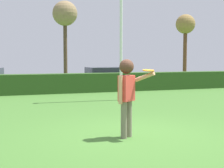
{
  "coord_description": "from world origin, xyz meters",
  "views": [
    {
      "loc": [
        -2.99,
        -6.95,
        1.81
      ],
      "look_at": [
        -0.29,
        0.84,
        1.15
      ],
      "focal_mm": 52.23,
      "sensor_mm": 36.0,
      "label": 1
    }
  ],
  "objects_px": {
    "frisbee": "(148,70)",
    "bare_elm_tree": "(65,15)",
    "parked_car_white": "(105,76)",
    "maple_tree": "(185,27)",
    "person": "(127,88)",
    "lamppost": "(121,9)"
  },
  "relations": [
    {
      "from": "frisbee",
      "to": "lamppost",
      "type": "distance_m",
      "value": 7.18
    },
    {
      "from": "frisbee",
      "to": "lamppost",
      "type": "height_order",
      "value": "lamppost"
    },
    {
      "from": "maple_tree",
      "to": "bare_elm_tree",
      "type": "bearing_deg",
      "value": -165.68
    },
    {
      "from": "parked_car_white",
      "to": "maple_tree",
      "type": "xyz_separation_m",
      "value": [
        10.12,
        7.34,
        4.01
      ]
    },
    {
      "from": "parked_car_white",
      "to": "bare_elm_tree",
      "type": "height_order",
      "value": "bare_elm_tree"
    },
    {
      "from": "parked_car_white",
      "to": "bare_elm_tree",
      "type": "distance_m",
      "value": 6.23
    },
    {
      "from": "bare_elm_tree",
      "to": "lamppost",
      "type": "bearing_deg",
      "value": -87.72
    },
    {
      "from": "person",
      "to": "bare_elm_tree",
      "type": "relative_size",
      "value": 0.3
    },
    {
      "from": "parked_car_white",
      "to": "bare_elm_tree",
      "type": "bearing_deg",
      "value": 110.52
    },
    {
      "from": "person",
      "to": "bare_elm_tree",
      "type": "xyz_separation_m",
      "value": [
        1.82,
        16.57,
        3.72
      ]
    },
    {
      "from": "bare_elm_tree",
      "to": "parked_car_white",
      "type": "bearing_deg",
      "value": -69.48
    },
    {
      "from": "lamppost",
      "to": "maple_tree",
      "type": "bearing_deg",
      "value": 49.51
    },
    {
      "from": "bare_elm_tree",
      "to": "maple_tree",
      "type": "xyz_separation_m",
      "value": [
        11.75,
        3.0,
        -0.15
      ]
    },
    {
      "from": "bare_elm_tree",
      "to": "maple_tree",
      "type": "bearing_deg",
      "value": 14.32
    },
    {
      "from": "person",
      "to": "lamppost",
      "type": "distance_m",
      "value": 7.23
    },
    {
      "from": "person",
      "to": "lamppost",
      "type": "xyz_separation_m",
      "value": [
        2.23,
        6.29,
        2.76
      ]
    },
    {
      "from": "frisbee",
      "to": "bare_elm_tree",
      "type": "relative_size",
      "value": 0.04
    },
    {
      "from": "parked_car_white",
      "to": "maple_tree",
      "type": "distance_m",
      "value": 13.13
    },
    {
      "from": "person",
      "to": "maple_tree",
      "type": "distance_m",
      "value": 24.08
    },
    {
      "from": "lamppost",
      "to": "bare_elm_tree",
      "type": "xyz_separation_m",
      "value": [
        -0.41,
        10.28,
        0.95
      ]
    },
    {
      "from": "parked_car_white",
      "to": "lamppost",
      "type": "bearing_deg",
      "value": -101.57
    },
    {
      "from": "frisbee",
      "to": "bare_elm_tree",
      "type": "bearing_deg",
      "value": 85.2
    }
  ]
}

